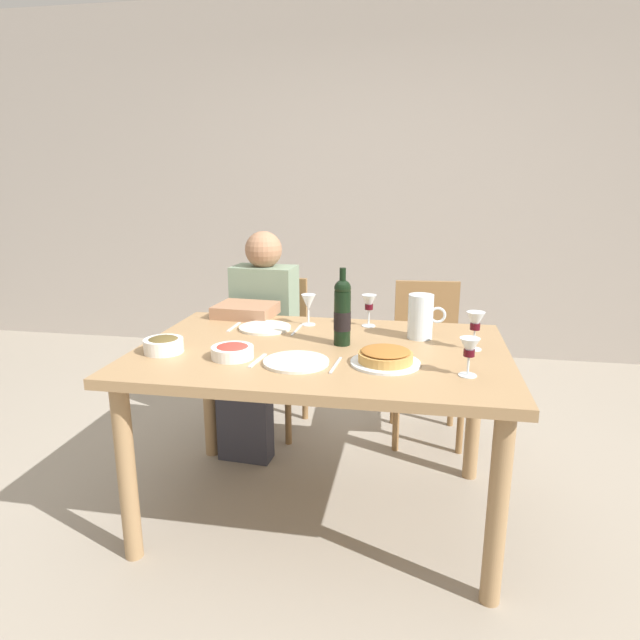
# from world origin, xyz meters

# --- Properties ---
(ground_plane) EXTENTS (8.00, 8.00, 0.00)m
(ground_plane) POSITION_xyz_m (0.00, 0.00, 0.00)
(ground_plane) COLOR gray
(back_wall) EXTENTS (8.00, 0.10, 2.80)m
(back_wall) POSITION_xyz_m (0.00, 2.45, 1.40)
(back_wall) COLOR #A3998E
(back_wall) RESTS_ON ground
(dining_table) EXTENTS (1.50, 1.00, 0.76)m
(dining_table) POSITION_xyz_m (0.00, 0.00, 0.67)
(dining_table) COLOR #9E7A51
(dining_table) RESTS_ON ground
(wine_bottle) EXTENTS (0.07, 0.07, 0.32)m
(wine_bottle) POSITION_xyz_m (0.08, 0.06, 0.90)
(wine_bottle) COLOR black
(wine_bottle) RESTS_ON dining_table
(water_pitcher) EXTENTS (0.16, 0.11, 0.19)m
(water_pitcher) POSITION_xyz_m (0.40, 0.22, 0.85)
(water_pitcher) COLOR silver
(water_pitcher) RESTS_ON dining_table
(baked_tart) EXTENTS (0.26, 0.26, 0.06)m
(baked_tart) POSITION_xyz_m (0.27, -0.15, 0.79)
(baked_tart) COLOR silver
(baked_tart) RESTS_ON dining_table
(salad_bowl) EXTENTS (0.16, 0.16, 0.06)m
(salad_bowl) POSITION_xyz_m (-0.32, -0.19, 0.79)
(salad_bowl) COLOR white
(salad_bowl) RESTS_ON dining_table
(olive_bowl) EXTENTS (0.16, 0.16, 0.07)m
(olive_bowl) POSITION_xyz_m (-0.61, -0.17, 0.79)
(olive_bowl) COLOR white
(olive_bowl) RESTS_ON dining_table
(wine_glass_left_diner) EXTENTS (0.07, 0.07, 0.15)m
(wine_glass_left_diner) POSITION_xyz_m (0.16, 0.38, 0.87)
(wine_glass_left_diner) COLOR silver
(wine_glass_left_diner) RESTS_ON dining_table
(wine_glass_right_diner) EXTENTS (0.07, 0.07, 0.15)m
(wine_glass_right_diner) POSITION_xyz_m (-0.12, 0.35, 0.86)
(wine_glass_right_diner) COLOR silver
(wine_glass_right_diner) RESTS_ON dining_table
(wine_glass_centre) EXTENTS (0.07, 0.07, 0.16)m
(wine_glass_centre) POSITION_xyz_m (0.61, 0.09, 0.87)
(wine_glass_centre) COLOR silver
(wine_glass_centre) RESTS_ON dining_table
(wine_glass_spare) EXTENTS (0.07, 0.07, 0.14)m
(wine_glass_spare) POSITION_xyz_m (0.56, -0.23, 0.86)
(wine_glass_spare) COLOR silver
(wine_glass_spare) RESTS_ON dining_table
(dinner_plate_left_setting) EXTENTS (0.24, 0.24, 0.01)m
(dinner_plate_left_setting) POSITION_xyz_m (-0.31, 0.24, 0.77)
(dinner_plate_left_setting) COLOR silver
(dinner_plate_left_setting) RESTS_ON dining_table
(dinner_plate_right_setting) EXTENTS (0.25, 0.25, 0.01)m
(dinner_plate_right_setting) POSITION_xyz_m (-0.06, -0.21, 0.77)
(dinner_plate_right_setting) COLOR silver
(dinner_plate_right_setting) RESTS_ON dining_table
(fork_left_setting) EXTENTS (0.02, 0.16, 0.00)m
(fork_left_setting) POSITION_xyz_m (-0.46, 0.24, 0.76)
(fork_left_setting) COLOR silver
(fork_left_setting) RESTS_ON dining_table
(knife_left_setting) EXTENTS (0.02, 0.18, 0.00)m
(knife_left_setting) POSITION_xyz_m (-0.16, 0.24, 0.76)
(knife_left_setting) COLOR silver
(knife_left_setting) RESTS_ON dining_table
(knife_right_setting) EXTENTS (0.02, 0.18, 0.00)m
(knife_right_setting) POSITION_xyz_m (0.09, -0.21, 0.76)
(knife_right_setting) COLOR silver
(knife_right_setting) RESTS_ON dining_table
(spoon_right_setting) EXTENTS (0.03, 0.16, 0.00)m
(spoon_right_setting) POSITION_xyz_m (-0.21, -0.21, 0.76)
(spoon_right_setting) COLOR silver
(spoon_right_setting) RESTS_ON dining_table
(chair_left) EXTENTS (0.43, 0.43, 0.87)m
(chair_left) POSITION_xyz_m (-0.44, 0.86, 0.50)
(chair_left) COLOR olive
(chair_left) RESTS_ON ground
(diner_left) EXTENTS (0.36, 0.52, 1.16)m
(diner_left) POSITION_xyz_m (-0.46, 0.63, 0.62)
(diner_left) COLOR gray
(diner_left) RESTS_ON ground
(chair_right) EXTENTS (0.43, 0.43, 0.87)m
(chair_right) POSITION_xyz_m (0.44, 0.90, 0.50)
(chair_right) COLOR olive
(chair_right) RESTS_ON ground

